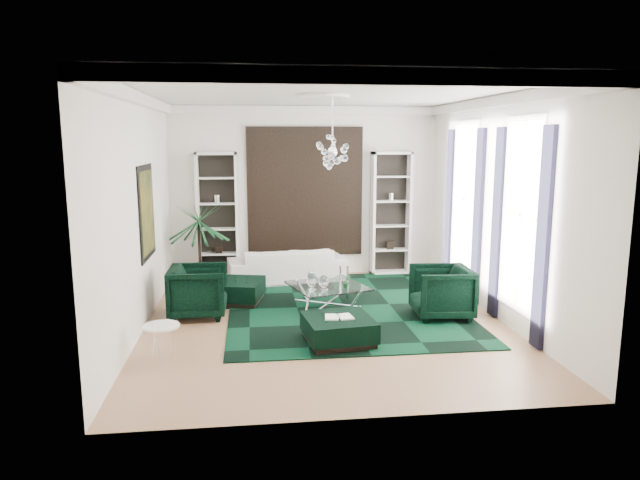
{
  "coord_description": "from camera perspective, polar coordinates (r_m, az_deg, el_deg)",
  "views": [
    {
      "loc": [
        -1.21,
        -9.31,
        3.07
      ],
      "look_at": [
        -0.02,
        0.5,
        1.32
      ],
      "focal_mm": 32.0,
      "sensor_mm": 36.0,
      "label": 1
    }
  ],
  "objects": [
    {
      "name": "wall_back",
      "position": [
        12.93,
        -1.53,
        4.84
      ],
      "size": [
        6.0,
        0.02,
        3.8
      ],
      "primitive_type": "cube",
      "color": "white",
      "rests_on": "ground"
    },
    {
      "name": "curtain_near_b",
      "position": [
        10.19,
        17.29,
        1.57
      ],
      "size": [
        0.07,
        0.3,
        3.25
      ],
      "primitive_type": "cube",
      "color": "black",
      "rests_on": "floor"
    },
    {
      "name": "sofa",
      "position": [
        12.47,
        -3.35,
        -2.5
      ],
      "size": [
        2.6,
        1.26,
        0.73
      ],
      "primitive_type": "imported",
      "rotation": [
        0.0,
        0.0,
        3.26
      ],
      "color": "silver",
      "rests_on": "floor"
    },
    {
      "name": "ceiling",
      "position": [
        9.42,
        0.5,
        14.54
      ],
      "size": [
        6.0,
        7.0,
        0.02
      ],
      "primitive_type": "cube",
      "color": "white",
      "rests_on": "ground"
    },
    {
      "name": "table_plant",
      "position": [
        10.25,
        2.69,
        -4.18
      ],
      "size": [
        0.15,
        0.13,
        0.25
      ],
      "primitive_type": "imported",
      "rotation": [
        0.0,
        0.0,
        -0.12
      ],
      "color": "#154824",
      "rests_on": "coffee_table"
    },
    {
      "name": "window_far",
      "position": [
        11.66,
        14.27,
        3.97
      ],
      "size": [
        0.03,
        1.1,
        2.9
      ],
      "primitive_type": "cube",
      "color": "white",
      "rests_on": "wall_right"
    },
    {
      "name": "painting",
      "position": [
        10.14,
        -16.88,
        2.7
      ],
      "size": [
        0.04,
        1.3,
        1.6
      ],
      "primitive_type": "cube",
      "color": "black",
      "rests_on": "wall_left"
    },
    {
      "name": "ottoman_side",
      "position": [
        11.0,
        -8.4,
        -5.11
      ],
      "size": [
        1.15,
        1.15,
        0.43
      ],
      "primitive_type": "cube",
      "rotation": [
        0.0,
        0.0,
        -0.23
      ],
      "color": "black",
      "rests_on": "floor"
    },
    {
      "name": "side_table",
      "position": [
        8.44,
        -15.54,
        -9.88
      ],
      "size": [
        0.64,
        0.64,
        0.49
      ],
      "primitive_type": "cylinder",
      "rotation": [
        0.0,
        0.0,
        0.3
      ],
      "color": "white",
      "rests_on": "floor"
    },
    {
      "name": "armchair_right",
      "position": [
        10.17,
        12.04,
        -5.12
      ],
      "size": [
        1.04,
        1.02,
        0.9
      ],
      "primitive_type": "imported",
      "rotation": [
        0.0,
        0.0,
        -1.63
      ],
      "color": "black",
      "rests_on": "floor"
    },
    {
      "name": "wall_front",
      "position": [
        6.04,
        4.76,
        -1.16
      ],
      "size": [
        6.0,
        0.02,
        3.8
      ],
      "primitive_type": "cube",
      "color": "white",
      "rests_on": "ground"
    },
    {
      "name": "crown_molding",
      "position": [
        9.41,
        0.49,
        13.88
      ],
      "size": [
        6.0,
        7.0,
        0.18
      ],
      "primitive_type": null,
      "color": "white",
      "rests_on": "ceiling"
    },
    {
      "name": "ceiling_medallion",
      "position": [
        9.71,
        0.26,
        14.17
      ],
      "size": [
        0.9,
        0.9,
        0.05
      ],
      "primitive_type": "cylinder",
      "color": "white",
      "rests_on": "ceiling"
    },
    {
      "name": "chandelier",
      "position": [
        9.97,
        1.24,
        8.77
      ],
      "size": [
        0.83,
        0.83,
        0.65
      ],
      "primitive_type": null,
      "rotation": [
        0.0,
        0.0,
        0.18
      ],
      "color": "white",
      "rests_on": "ceiling"
    },
    {
      "name": "coffee_table",
      "position": [
        10.55,
        0.75,
        -5.67
      ],
      "size": [
        1.56,
        1.56,
        0.43
      ],
      "primitive_type": null,
      "rotation": [
        0.0,
        0.0,
        0.29
      ],
      "color": "white",
      "rests_on": "floor"
    },
    {
      "name": "ottoman_front",
      "position": [
        8.81,
        1.87,
        -8.98
      ],
      "size": [
        1.11,
        1.11,
        0.4
      ],
      "primitive_type": "cube",
      "rotation": [
        0.0,
        0.0,
        0.13
      ],
      "color": "black",
      "rests_on": "floor"
    },
    {
      "name": "curtain_near_a",
      "position": [
        8.81,
        21.4,
        0.06
      ],
      "size": [
        0.07,
        0.3,
        3.25
      ],
      "primitive_type": "cube",
      "color": "black",
      "rests_on": "floor"
    },
    {
      "name": "curtain_far_a",
      "position": [
        10.95,
        15.5,
        2.22
      ],
      "size": [
        0.07,
        0.3,
        3.25
      ],
      "primitive_type": "cube",
      "color": "black",
      "rests_on": "floor"
    },
    {
      "name": "curtain_far_b",
      "position": [
        12.4,
        12.78,
        3.21
      ],
      "size": [
        0.07,
        0.3,
        3.25
      ],
      "primitive_type": "cube",
      "color": "black",
      "rests_on": "floor"
    },
    {
      "name": "armchair_left",
      "position": [
        10.23,
        -12.08,
        -5.03
      ],
      "size": [
        0.99,
        0.97,
        0.9
      ],
      "primitive_type": "imported",
      "rotation": [
        0.0,
        0.0,
        1.57
      ],
      "color": "black",
      "rests_on": "floor"
    },
    {
      "name": "wall_left",
      "position": [
        9.56,
        -17.74,
        2.53
      ],
      "size": [
        0.02,
        7.0,
        3.8
      ],
      "primitive_type": "cube",
      "color": "white",
      "rests_on": "ground"
    },
    {
      "name": "shelving_right",
      "position": [
        13.12,
        7.09,
        2.65
      ],
      "size": [
        0.9,
        0.38,
        2.8
      ],
      "primitive_type": null,
      "color": "white",
      "rests_on": "floor"
    },
    {
      "name": "shelving_left",
      "position": [
        12.75,
        -10.19,
        2.35
      ],
      "size": [
        0.9,
        0.38,
        2.8
      ],
      "primitive_type": null,
      "color": "white",
      "rests_on": "floor"
    },
    {
      "name": "palm",
      "position": [
        12.26,
        -12.01,
        0.67
      ],
      "size": [
        1.55,
        1.55,
        2.24
      ],
      "primitive_type": null,
      "rotation": [
        0.0,
        0.0,
        0.11
      ],
      "color": "#154824",
      "rests_on": "floor"
    },
    {
      "name": "wall_right",
      "position": [
        10.29,
        17.37,
        3.05
      ],
      "size": [
        0.02,
        7.0,
        3.8
      ],
      "primitive_type": "cube",
      "color": "white",
      "rests_on": "ground"
    },
    {
      "name": "window_near",
      "position": [
        9.47,
        19.47,
        2.37
      ],
      "size": [
        0.03,
        1.1,
        2.9
      ],
      "primitive_type": "cube",
      "color": "white",
      "rests_on": "wall_right"
    },
    {
      "name": "tapestry",
      "position": [
        12.88,
        -1.51,
        4.82
      ],
      "size": [
        2.5,
        0.06,
        2.8
      ],
      "primitive_type": "cube",
      "color": "black",
      "rests_on": "wall_back"
    },
    {
      "name": "book",
      "position": [
        8.74,
        1.87,
        -7.65
      ],
      "size": [
        0.43,
        0.29,
        0.03
      ],
      "primitive_type": "cube",
      "color": "white",
      "rests_on": "ottoman_front"
    },
    {
      "name": "floor",
      "position": [
        9.88,
        0.46,
        -8.12
      ],
      "size": [
        6.0,
        7.0,
        0.02
      ],
      "primitive_type": "cube",
      "color": "#AA7E59",
      "rests_on": "ground"
    },
    {
      "name": "rug",
      "position": [
        10.67,
        2.37,
        -6.63
      ],
      "size": [
        4.2,
        5.0,
        0.02
      ],
      "primitive_type": "cube",
      "color": "black",
      "rests_on": "floor"
    }
  ]
}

